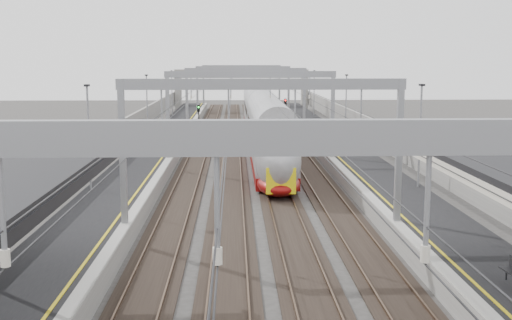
{
  "coord_description": "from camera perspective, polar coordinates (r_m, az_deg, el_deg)",
  "views": [
    {
      "loc": [
        -1.25,
        -6.85,
        8.42
      ],
      "look_at": [
        0.0,
        29.75,
        2.7
      ],
      "focal_mm": 45.0,
      "sensor_mm": 36.0,
      "label": 1
    }
  ],
  "objects": [
    {
      "name": "signal_red_near",
      "position": [
        79.78,
        1.25,
        4.56
      ],
      "size": [
        0.32,
        0.32,
        3.48
      ],
      "color": "black",
      "rests_on": "ground"
    },
    {
      "name": "signal_red_far",
      "position": [
        83.54,
        2.62,
        4.75
      ],
      "size": [
        0.32,
        0.32,
        3.48
      ],
      "color": "black",
      "rests_on": "ground"
    },
    {
      "name": "overbridge",
      "position": [
        106.9,
        -1.3,
        7.21
      ],
      "size": [
        22.0,
        2.2,
        6.9
      ],
      "color": "gray",
      "rests_on": "ground"
    },
    {
      "name": "platform_right",
      "position": [
        53.26,
        8.07,
        0.24
      ],
      "size": [
        4.0,
        120.0,
        1.0
      ],
      "primitive_type": "cube",
      "color": "black",
      "rests_on": "ground"
    },
    {
      "name": "wall_left",
      "position": [
        53.23,
        -12.72,
        1.3
      ],
      "size": [
        0.3,
        120.0,
        3.2
      ],
      "primitive_type": "cube",
      "color": "gray",
      "rests_on": "ground"
    },
    {
      "name": "platform_left",
      "position": [
        52.88,
        -9.27,
        0.15
      ],
      "size": [
        4.0,
        120.0,
        1.0
      ],
      "primitive_type": "cube",
      "color": "black",
      "rests_on": "ground"
    },
    {
      "name": "wall_right",
      "position": [
        53.76,
        11.45,
        1.41
      ],
      "size": [
        0.3,
        120.0,
        3.2
      ],
      "primitive_type": "cube",
      "color": "gray",
      "rests_on": "ground"
    },
    {
      "name": "train",
      "position": [
        61.4,
        0.62,
        3.04
      ],
      "size": [
        2.82,
        51.33,
        4.45
      ],
      "color": "maroon",
      "rests_on": "ground"
    },
    {
      "name": "signal_green",
      "position": [
        71.86,
        -5.11,
        4.05
      ],
      "size": [
        0.32,
        0.32,
        3.48
      ],
      "color": "black",
      "rests_on": "ground"
    },
    {
      "name": "overhead_line",
      "position": [
        58.52,
        -0.74,
        6.65
      ],
      "size": [
        13.0,
        140.0,
        6.6
      ],
      "color": "gray",
      "rests_on": "platform_left"
    },
    {
      "name": "tracks",
      "position": [
        52.53,
        -0.57,
        -0.29
      ],
      "size": [
        11.4,
        140.0,
        0.2
      ],
      "color": "black",
      "rests_on": "ground"
    }
  ]
}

